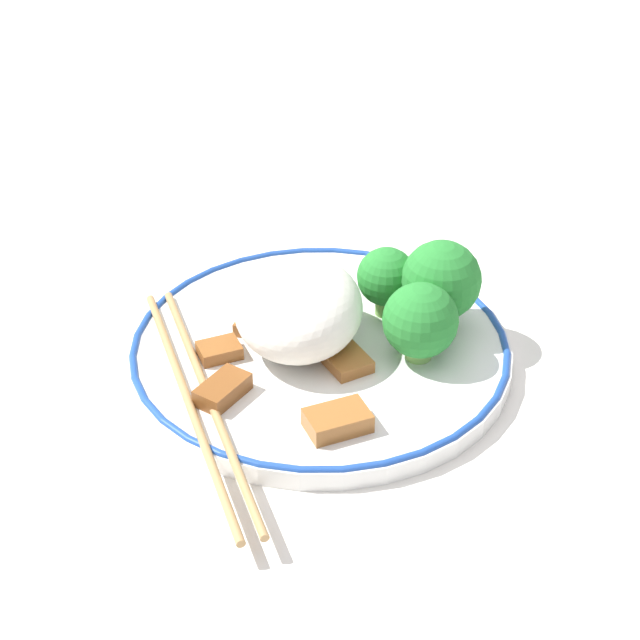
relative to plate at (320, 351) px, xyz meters
The scene contains 13 objects.
ground_plane 0.01m from the plate, ahead, with size 3.00×3.00×0.00m, color silver.
plate is the anchor object (origin of this frame).
rice_mound 0.04m from the plate, 71.84° to the right, with size 0.10×0.08×0.06m.
broccoli_back_left 0.07m from the plate, 83.29° to the left, with size 0.05×0.05×0.05m.
broccoli_back_center 0.09m from the plate, 110.78° to the left, with size 0.05×0.05×0.06m.
broccoli_back_right 0.07m from the plate, 134.91° to the left, with size 0.04×0.04×0.05m.
meat_near_front 0.08m from the plate, 42.00° to the right, with size 0.04×0.03×0.01m.
meat_near_left 0.09m from the plate, 12.01° to the left, with size 0.04×0.04×0.01m.
meat_near_right 0.04m from the plate, 106.01° to the right, with size 0.03×0.04×0.01m.
meat_near_back 0.03m from the plate, 41.09° to the left, with size 0.04×0.04×0.01m.
meat_on_rice_edge 0.07m from the plate, 74.24° to the right, with size 0.03×0.03×0.01m.
meat_mid_left 0.07m from the plate, 166.68° to the right, with size 0.05×0.04×0.01m.
chopsticks 0.10m from the plate, 44.45° to the right, with size 0.24×0.12×0.01m.
Camera 1 is at (0.58, 0.05, 0.43)m, focal length 60.00 mm.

